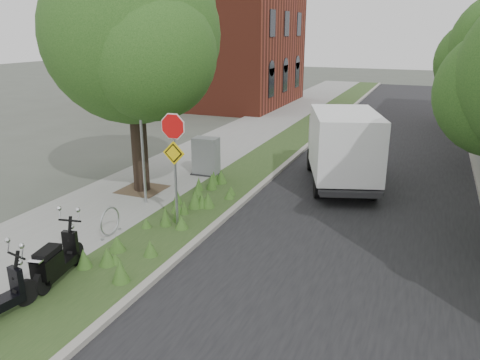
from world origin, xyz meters
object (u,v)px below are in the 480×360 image
object	(u,v)px
utility_cabinet	(206,157)
box_truck	(342,144)
scooter_near	(54,265)
sign_assembly	(174,147)

from	to	relation	value
utility_cabinet	box_truck	bearing A→B (deg)	11.26
scooter_near	utility_cabinet	xyz separation A→B (m)	(-0.54, 8.25, 0.24)
sign_assembly	scooter_near	bearing A→B (deg)	-103.37
box_truck	utility_cabinet	size ratio (longest dim) A/B	3.90
sign_assembly	box_truck	size ratio (longest dim) A/B	0.60
sign_assembly	utility_cabinet	world-z (taller)	sign_assembly
sign_assembly	box_truck	xyz separation A→B (m)	(3.35, 5.57, -0.85)
scooter_near	utility_cabinet	size ratio (longest dim) A/B	1.30
box_truck	utility_cabinet	bearing A→B (deg)	-168.74
scooter_near	box_truck	world-z (taller)	box_truck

